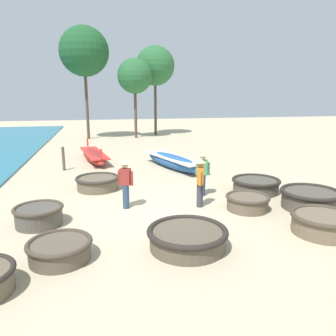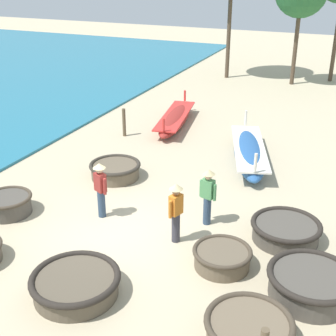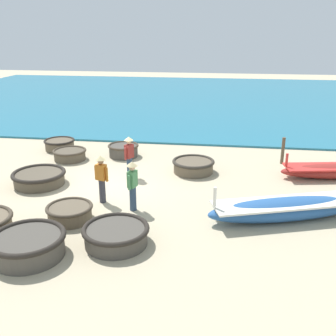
{
  "view_description": "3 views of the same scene",
  "coord_description": "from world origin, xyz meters",
  "px_view_note": "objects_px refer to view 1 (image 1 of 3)",
  "views": [
    {
      "loc": [
        -1.6,
        -9.97,
        3.73
      ],
      "look_at": [
        0.82,
        1.53,
        1.07
      ],
      "focal_mm": 35.0,
      "sensor_mm": 36.0,
      "label": 1
    },
    {
      "loc": [
        5.56,
        -9.61,
        6.81
      ],
      "look_at": [
        0.3,
        2.68,
        0.83
      ],
      "focal_mm": 50.0,
      "sensor_mm": 36.0,
      "label": 2
    },
    {
      "loc": [
        13.48,
        4.07,
        5.62
      ],
      "look_at": [
        0.45,
        2.21,
        0.93
      ],
      "focal_mm": 42.0,
      "sensor_mm": 36.0,
      "label": 3
    }
  ],
  "objects_px": {
    "coracle_far_right": "(310,198)",
    "coracle_tilted": "(60,249)",
    "mooring_post_mid_beach": "(63,159)",
    "coracle_upturned": "(323,223)",
    "fisherman_by_coracle": "(203,171)",
    "coracle_front_right": "(98,182)",
    "tree_right_mid": "(155,66)",
    "coracle_far_left": "(39,215)",
    "fisherman_with_hat": "(125,180)",
    "long_boat_red_hull": "(173,161)",
    "coracle_beside_post": "(248,202)",
    "long_boat_white_hull": "(94,156)",
    "fisherman_hauling": "(200,179)",
    "coracle_front_left": "(256,185)",
    "coracle_nearest": "(187,237)",
    "tree_left_mid": "(84,52)",
    "tree_rightmost": "(135,76)"
  },
  "relations": [
    {
      "from": "coracle_nearest",
      "to": "coracle_front_right",
      "type": "bearing_deg",
      "value": 110.86
    },
    {
      "from": "tree_left_mid",
      "to": "fisherman_with_hat",
      "type": "bearing_deg",
      "value": -84.69
    },
    {
      "from": "coracle_tilted",
      "to": "long_boat_red_hull",
      "type": "height_order",
      "value": "long_boat_red_hull"
    },
    {
      "from": "fisherman_with_hat",
      "to": "tree_rightmost",
      "type": "xyz_separation_m",
      "value": [
        2.36,
        18.05,
        4.23
      ]
    },
    {
      "from": "coracle_far_left",
      "to": "fisherman_with_hat",
      "type": "height_order",
      "value": "fisherman_with_hat"
    },
    {
      "from": "coracle_front_right",
      "to": "fisherman_hauling",
      "type": "height_order",
      "value": "fisherman_hauling"
    },
    {
      "from": "fisherman_hauling",
      "to": "coracle_front_right",
      "type": "bearing_deg",
      "value": 140.08
    },
    {
      "from": "coracle_beside_post",
      "to": "mooring_post_mid_beach",
      "type": "relative_size",
      "value": 1.22
    },
    {
      "from": "coracle_far_left",
      "to": "fisherman_by_coracle",
      "type": "relative_size",
      "value": 0.85
    },
    {
      "from": "fisherman_with_hat",
      "to": "fisherman_by_coracle",
      "type": "relative_size",
      "value": 1.0
    },
    {
      "from": "coracle_far_left",
      "to": "tree_left_mid",
      "type": "relative_size",
      "value": 0.16
    },
    {
      "from": "tree_left_mid",
      "to": "long_boat_red_hull",
      "type": "bearing_deg",
      "value": -69.97
    },
    {
      "from": "long_boat_white_hull",
      "to": "tree_rightmost",
      "type": "relative_size",
      "value": 0.74
    },
    {
      "from": "coracle_nearest",
      "to": "coracle_beside_post",
      "type": "relative_size",
      "value": 1.4
    },
    {
      "from": "coracle_nearest",
      "to": "tree_left_mid",
      "type": "relative_size",
      "value": 0.22
    },
    {
      "from": "coracle_front_left",
      "to": "mooring_post_mid_beach",
      "type": "bearing_deg",
      "value": 144.87
    },
    {
      "from": "coracle_upturned",
      "to": "fisherman_hauling",
      "type": "relative_size",
      "value": 1.05
    },
    {
      "from": "coracle_far_right",
      "to": "coracle_tilted",
      "type": "height_order",
      "value": "coracle_far_right"
    },
    {
      "from": "fisherman_with_hat",
      "to": "coracle_front_left",
      "type": "bearing_deg",
      "value": 9.19
    },
    {
      "from": "long_boat_red_hull",
      "to": "tree_right_mid",
      "type": "height_order",
      "value": "tree_right_mid"
    },
    {
      "from": "long_boat_red_hull",
      "to": "coracle_nearest",
      "type": "bearing_deg",
      "value": -100.54
    },
    {
      "from": "coracle_tilted",
      "to": "fisherman_with_hat",
      "type": "distance_m",
      "value": 3.73
    },
    {
      "from": "coracle_far_right",
      "to": "fisherman_by_coracle",
      "type": "xyz_separation_m",
      "value": [
        -3.1,
        2.06,
        0.61
      ]
    },
    {
      "from": "coracle_tilted",
      "to": "mooring_post_mid_beach",
      "type": "distance_m",
      "value": 9.46
    },
    {
      "from": "coracle_far_right",
      "to": "coracle_front_right",
      "type": "bearing_deg",
      "value": 151.84
    },
    {
      "from": "coracle_upturned",
      "to": "fisherman_with_hat",
      "type": "distance_m",
      "value": 6.02
    },
    {
      "from": "coracle_upturned",
      "to": "fisherman_by_coracle",
      "type": "distance_m",
      "value": 4.55
    },
    {
      "from": "long_boat_red_hull",
      "to": "fisherman_with_hat",
      "type": "xyz_separation_m",
      "value": [
        -2.89,
        -5.62,
        0.6
      ]
    },
    {
      "from": "coracle_far_right",
      "to": "coracle_tilted",
      "type": "xyz_separation_m",
      "value": [
        -7.79,
        -1.94,
        -0.09
      ]
    },
    {
      "from": "coracle_nearest",
      "to": "fisherman_hauling",
      "type": "xyz_separation_m",
      "value": [
        1.21,
        2.86,
        0.67
      ]
    },
    {
      "from": "long_boat_white_hull",
      "to": "coracle_far_left",
      "type": "bearing_deg",
      "value": -99.04
    },
    {
      "from": "long_boat_red_hull",
      "to": "tree_right_mid",
      "type": "relative_size",
      "value": 0.64
    },
    {
      "from": "coracle_beside_post",
      "to": "tree_right_mid",
      "type": "height_order",
      "value": "tree_right_mid"
    },
    {
      "from": "coracle_front_right",
      "to": "coracle_beside_post",
      "type": "relative_size",
      "value": 1.21
    },
    {
      "from": "coracle_upturned",
      "to": "mooring_post_mid_beach",
      "type": "xyz_separation_m",
      "value": [
        -7.68,
        9.36,
        0.28
      ]
    },
    {
      "from": "coracle_beside_post",
      "to": "mooring_post_mid_beach",
      "type": "height_order",
      "value": "mooring_post_mid_beach"
    },
    {
      "from": "fisherman_with_hat",
      "to": "tree_left_mid",
      "type": "distance_m",
      "value": 19.25
    },
    {
      "from": "coracle_front_right",
      "to": "tree_right_mid",
      "type": "distance_m",
      "value": 19.01
    },
    {
      "from": "coracle_tilted",
      "to": "fisherman_by_coracle",
      "type": "xyz_separation_m",
      "value": [
        4.69,
        4.0,
        0.7
      ]
    },
    {
      "from": "coracle_beside_post",
      "to": "long_boat_white_hull",
      "type": "xyz_separation_m",
      "value": [
        -5.04,
        9.28,
        0.04
      ]
    },
    {
      "from": "long_boat_white_hull",
      "to": "fisherman_hauling",
      "type": "height_order",
      "value": "fisherman_hauling"
    },
    {
      "from": "coracle_nearest",
      "to": "coracle_far_right",
      "type": "bearing_deg",
      "value": 22.45
    },
    {
      "from": "coracle_far_right",
      "to": "mooring_post_mid_beach",
      "type": "relative_size",
      "value": 1.66
    },
    {
      "from": "coracle_far_left",
      "to": "fisherman_hauling",
      "type": "xyz_separation_m",
      "value": [
        5.05,
        0.55,
        0.65
      ]
    },
    {
      "from": "coracle_tilted",
      "to": "tree_left_mid",
      "type": "xyz_separation_m",
      "value": [
        0.09,
        21.37,
        6.82
      ]
    },
    {
      "from": "fisherman_by_coracle",
      "to": "long_boat_red_hull",
      "type": "bearing_deg",
      "value": 90.31
    },
    {
      "from": "coracle_beside_post",
      "to": "tree_right_mid",
      "type": "xyz_separation_m",
      "value": [
        0.49,
        20.71,
        5.91
      ]
    },
    {
      "from": "coracle_front_right",
      "to": "coracle_far_left",
      "type": "bearing_deg",
      "value": -116.34
    },
    {
      "from": "coracle_beside_post",
      "to": "long_boat_white_hull",
      "type": "height_order",
      "value": "long_boat_white_hull"
    },
    {
      "from": "coracle_far_right",
      "to": "tree_rightmost",
      "type": "bearing_deg",
      "value": 100.72
    }
  ]
}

